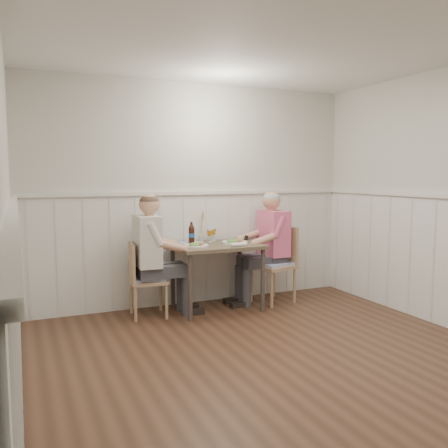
% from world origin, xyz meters
% --- Properties ---
extents(ground_plane, '(4.50, 4.50, 0.00)m').
position_xyz_m(ground_plane, '(0.00, 0.00, 0.00)').
color(ground_plane, '#41291B').
extents(room_shell, '(4.04, 4.54, 2.60)m').
position_xyz_m(room_shell, '(0.00, 0.00, 1.52)').
color(room_shell, silver).
rests_on(room_shell, ground).
extents(wainscot, '(4.00, 4.49, 1.34)m').
position_xyz_m(wainscot, '(0.00, 0.69, 0.69)').
color(wainscot, silver).
rests_on(wainscot, ground).
extents(dining_table, '(0.96, 0.70, 0.75)m').
position_xyz_m(dining_table, '(0.12, 1.84, 0.65)').
color(dining_table, brown).
rests_on(dining_table, ground).
extents(chair_right, '(0.52, 0.52, 0.91)m').
position_xyz_m(chair_right, '(0.90, 1.85, 0.49)').
color(chair_right, tan).
rests_on(chair_right, ground).
extents(chair_left, '(0.42, 0.42, 0.81)m').
position_xyz_m(chair_left, '(-0.73, 1.88, 0.44)').
color(chair_left, tan).
rests_on(chair_left, ground).
extents(man_in_pink, '(0.62, 0.44, 1.36)m').
position_xyz_m(man_in_pink, '(0.84, 1.90, 0.57)').
color(man_in_pink, '#3F3F47').
rests_on(man_in_pink, ground).
extents(diner_cream, '(0.63, 0.44, 1.36)m').
position_xyz_m(diner_cream, '(-0.65, 1.84, 0.57)').
color(diner_cream, '#3F3F47').
rests_on(diner_cream, ground).
extents(plate_man, '(0.31, 0.31, 0.08)m').
position_xyz_m(plate_man, '(0.33, 1.83, 0.77)').
color(plate_man, white).
rests_on(plate_man, dining_table).
extents(plate_diner, '(0.26, 0.26, 0.07)m').
position_xyz_m(plate_diner, '(-0.16, 1.77, 0.77)').
color(plate_diner, white).
rests_on(plate_diner, dining_table).
extents(beer_glass_a, '(0.07, 0.07, 0.17)m').
position_xyz_m(beer_glass_a, '(0.18, 2.11, 0.87)').
color(beer_glass_a, silver).
rests_on(beer_glass_a, dining_table).
extents(beer_glass_b, '(0.07, 0.07, 0.17)m').
position_xyz_m(beer_glass_b, '(0.10, 2.01, 0.86)').
color(beer_glass_b, silver).
rests_on(beer_glass_b, dining_table).
extents(beer_bottle, '(0.07, 0.07, 0.25)m').
position_xyz_m(beer_bottle, '(-0.13, 2.01, 0.86)').
color(beer_bottle, black).
rests_on(beer_bottle, dining_table).
extents(rolled_napkin, '(0.19, 0.05, 0.04)m').
position_xyz_m(rolled_napkin, '(0.27, 1.59, 0.77)').
color(rolled_napkin, white).
rests_on(rolled_napkin, dining_table).
extents(grass_vase, '(0.04, 0.04, 0.38)m').
position_xyz_m(grass_vase, '(0.04, 2.15, 0.92)').
color(grass_vase, silver).
rests_on(grass_vase, dining_table).
extents(gingham_mat, '(0.34, 0.30, 0.01)m').
position_xyz_m(gingham_mat, '(-0.13, 2.07, 0.75)').
color(gingham_mat, '#485EA2').
rests_on(gingham_mat, dining_table).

